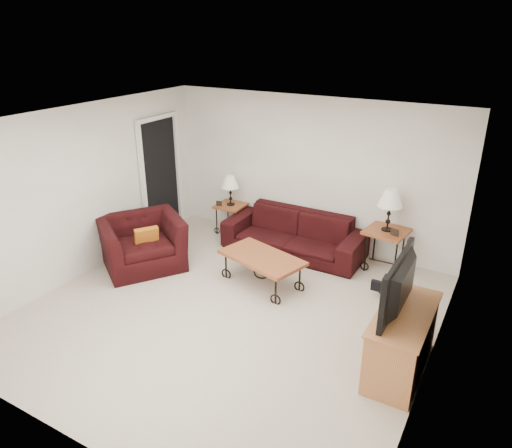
{
  "coord_description": "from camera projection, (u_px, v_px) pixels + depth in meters",
  "views": [
    {
      "loc": [
        2.96,
        -4.51,
        3.53
      ],
      "look_at": [
        0.0,
        0.7,
        1.0
      ],
      "focal_mm": 33.5,
      "sensor_mm": 36.0,
      "label": 1
    }
  ],
  "objects": [
    {
      "name": "coffee_table",
      "position": [
        262.0,
        270.0,
        6.92
      ],
      "size": [
        1.34,
        0.96,
        0.45
      ],
      "primitive_type": "cube",
      "rotation": [
        0.0,
        0.0,
        -0.28
      ],
      "color": "#985326",
      "rests_on": "ground"
    },
    {
      "name": "armchair",
      "position": [
        142.0,
        243.0,
        7.38
      ],
      "size": [
        1.55,
        1.59,
        0.78
      ],
      "primitive_type": "imported",
      "rotation": [
        0.0,
        0.0,
        0.97
      ],
      "color": "black",
      "rests_on": "ground"
    },
    {
      "name": "lamp_left",
      "position": [
        230.0,
        190.0,
        8.41
      ],
      "size": [
        0.32,
        0.32,
        0.54
      ],
      "primitive_type": null,
      "rotation": [
        0.0,
        0.0,
        0.04
      ],
      "color": "black",
      "rests_on": "side_table_left"
    },
    {
      "name": "side_table_left",
      "position": [
        231.0,
        219.0,
        8.62
      ],
      "size": [
        0.51,
        0.51,
        0.54
      ],
      "primitive_type": "cube",
      "rotation": [
        0.0,
        0.0,
        0.04
      ],
      "color": "#985326",
      "rests_on": "ground"
    },
    {
      "name": "photo_frame_left",
      "position": [
        219.0,
        203.0,
        8.45
      ],
      "size": [
        0.11,
        0.04,
        0.09
      ],
      "primitive_type": "cube",
      "rotation": [
        0.0,
        0.0,
        0.22
      ],
      "color": "black",
      "rests_on": "side_table_left"
    },
    {
      "name": "throw_pillow",
      "position": [
        147.0,
        238.0,
        7.22
      ],
      "size": [
        0.28,
        0.35,
        0.35
      ],
      "primitive_type": "cube",
      "rotation": [
        0.0,
        0.0,
        0.97
      ],
      "color": "#BE5F18",
      "rests_on": "armchair"
    },
    {
      "name": "doorway",
      "position": [
        161.0,
        178.0,
        8.39
      ],
      "size": [
        0.08,
        0.94,
        2.04
      ],
      "primitive_type": "cube",
      "color": "black",
      "rests_on": "ground"
    },
    {
      "name": "backpack",
      "position": [
        382.0,
        280.0,
        6.64
      ],
      "size": [
        0.44,
        0.39,
        0.46
      ],
      "primitive_type": "ellipsoid",
      "rotation": [
        0.0,
        0.0,
        -0.41
      ],
      "color": "black",
      "rests_on": "ground"
    },
    {
      "name": "ground",
      "position": [
        230.0,
        311.0,
        6.34
      ],
      "size": [
        5.0,
        5.0,
        0.0
      ],
      "primitive_type": "plane",
      "color": "beige",
      "rests_on": "ground"
    },
    {
      "name": "wall_right",
      "position": [
        441.0,
        273.0,
        4.71
      ],
      "size": [
        0.02,
        5.0,
        2.5
      ],
      "primitive_type": "cube",
      "color": "white",
      "rests_on": "ground"
    },
    {
      "name": "wall_front",
      "position": [
        60.0,
        330.0,
        3.85
      ],
      "size": [
        5.0,
        0.02,
        2.5
      ],
      "primitive_type": "cube",
      "color": "white",
      "rests_on": "ground"
    },
    {
      "name": "photo_frame_right",
      "position": [
        395.0,
        232.0,
        6.99
      ],
      "size": [
        0.13,
        0.06,
        0.11
      ],
      "primitive_type": "cube",
      "rotation": [
        0.0,
        0.0,
        -0.34
      ],
      "color": "black",
      "rests_on": "side_table_right"
    },
    {
      "name": "wall_left",
      "position": [
        84.0,
        192.0,
        6.99
      ],
      "size": [
        0.02,
        5.0,
        2.5
      ],
      "primitive_type": "cube",
      "color": "white",
      "rests_on": "ground"
    },
    {
      "name": "lamp_right",
      "position": [
        389.0,
        210.0,
        7.07
      ],
      "size": [
        0.41,
        0.41,
        0.65
      ],
      "primitive_type": null,
      "rotation": [
        0.0,
        0.0,
        -0.13
      ],
      "color": "black",
      "rests_on": "side_table_right"
    },
    {
      "name": "ceiling",
      "position": [
        225.0,
        122.0,
        5.37
      ],
      "size": [
        5.0,
        5.0,
        0.0
      ],
      "primitive_type": "plane",
      "color": "white",
      "rests_on": "wall_back"
    },
    {
      "name": "wall_back",
      "position": [
        310.0,
        173.0,
        7.85
      ],
      "size": [
        5.0,
        0.02,
        2.5
      ],
      "primitive_type": "cube",
      "color": "white",
      "rests_on": "ground"
    },
    {
      "name": "sofa",
      "position": [
        294.0,
        234.0,
        7.84
      ],
      "size": [
        2.31,
        0.9,
        0.67
      ],
      "primitive_type": "imported",
      "color": "black",
      "rests_on": "ground"
    },
    {
      "name": "side_table_right",
      "position": [
        385.0,
        249.0,
        7.33
      ],
      "size": [
        0.67,
        0.67,
        0.65
      ],
      "primitive_type": "cube",
      "rotation": [
        0.0,
        0.0,
        -0.13
      ],
      "color": "#985326",
      "rests_on": "ground"
    },
    {
      "name": "television",
      "position": [
        407.0,
        286.0,
        4.89
      ],
      "size": [
        0.14,
        1.09,
        0.63
      ],
      "primitive_type": "imported",
      "rotation": [
        0.0,
        0.0,
        -1.57
      ],
      "color": "black",
      "rests_on": "tv_stand"
    },
    {
      "name": "tv_stand",
      "position": [
        401.0,
        341.0,
        5.15
      ],
      "size": [
        0.51,
        1.22,
        0.73
      ],
      "primitive_type": "cube",
      "color": "#C48048",
      "rests_on": "ground"
    }
  ]
}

